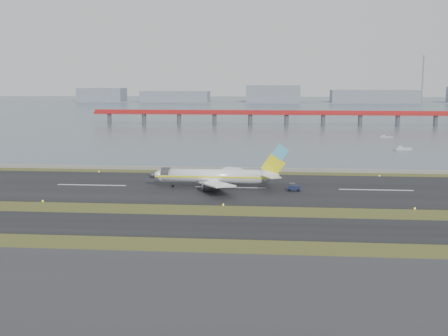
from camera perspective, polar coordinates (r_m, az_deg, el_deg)
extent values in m
plane|color=#344217|center=(128.11, -0.37, -4.59)|extent=(1000.00, 1000.00, 0.00)
cube|color=#2F3032|center=(76.17, -4.46, -14.29)|extent=(1000.00, 50.00, 0.10)
cube|color=black|center=(116.53, -0.94, -5.95)|extent=(1000.00, 18.00, 0.10)
cube|color=black|center=(157.31, 0.67, -2.01)|extent=(1000.00, 45.00, 0.10)
cube|color=gray|center=(186.69, 1.39, -0.11)|extent=(1000.00, 2.50, 1.00)
cube|color=#42515F|center=(584.83, 3.97, 6.05)|extent=(1400.00, 800.00, 1.30)
cube|color=#B21E1E|center=(374.71, 6.37, 5.51)|extent=(260.00, 5.00, 1.60)
cube|color=#B21E1E|center=(374.62, 6.38, 5.74)|extent=(260.00, 0.40, 1.40)
cylinder|color=#4C4C51|center=(385.10, -8.12, 4.90)|extent=(2.80, 2.80, 7.00)
cylinder|color=#4C4C51|center=(375.01, 6.36, 4.82)|extent=(2.80, 2.80, 7.00)
cylinder|color=#4C4C51|center=(389.09, 20.68, 4.45)|extent=(2.80, 2.80, 7.00)
cube|color=gray|center=(744.64, 4.23, 6.69)|extent=(1400.00, 80.00, 1.00)
cube|color=gray|center=(779.54, -12.29, 7.27)|extent=(60.00, 35.00, 18.00)
cube|color=gray|center=(755.90, -4.97, 7.24)|extent=(90.00, 35.00, 14.00)
cube|color=gray|center=(744.18, 5.01, 7.52)|extent=(70.00, 35.00, 22.00)
cube|color=gray|center=(755.20, 15.00, 7.05)|extent=(110.00, 35.00, 16.00)
cylinder|color=gray|center=(767.33, 19.53, 8.51)|extent=(1.80, 1.80, 60.00)
cylinder|color=white|center=(156.01, -1.25, -0.81)|extent=(28.00, 3.80, 3.80)
cone|color=white|center=(158.48, -6.87, -0.72)|extent=(3.20, 3.80, 3.80)
cone|color=white|center=(155.01, 4.71, -0.79)|extent=(5.00, 3.80, 3.80)
cube|color=#FBF31A|center=(154.13, -1.33, -0.93)|extent=(31.00, 0.06, 0.45)
cube|color=#FBF31A|center=(157.89, -1.18, -0.69)|extent=(31.00, 0.06, 0.45)
cube|color=white|center=(147.58, -0.77, -1.65)|extent=(11.31, 15.89, 1.66)
cube|color=white|center=(164.24, -0.16, -0.56)|extent=(11.31, 15.89, 1.66)
cylinder|color=#38383D|center=(150.43, -1.32, -1.92)|extent=(4.20, 2.10, 2.10)
cylinder|color=#38383D|center=(162.16, -0.84, -1.12)|extent=(4.20, 2.10, 2.10)
cube|color=#FBF31A|center=(154.55, 5.02, 0.26)|extent=(6.80, 0.35, 6.85)
cube|color=#54BCEF|center=(154.04, 5.74, 1.61)|extent=(4.85, 0.37, 4.90)
cube|color=white|center=(151.18, 4.81, -0.85)|extent=(5.64, 6.80, 0.22)
cube|color=white|center=(158.68, 4.83, -0.38)|extent=(5.64, 6.80, 0.22)
cylinder|color=black|center=(158.14, -5.22, -1.84)|extent=(0.80, 0.28, 0.80)
cylinder|color=black|center=(153.65, -0.81, -2.08)|extent=(1.00, 0.38, 1.00)
cylinder|color=black|center=(159.12, -0.60, -1.70)|extent=(1.00, 0.38, 1.00)
cube|color=#151D3B|center=(153.56, 7.11, -2.00)|extent=(3.46, 2.00, 1.28)
cube|color=#38383D|center=(153.40, 6.95, -1.68)|extent=(1.53, 1.64, 0.75)
cylinder|color=black|center=(152.82, 6.67, -2.27)|extent=(0.76, 0.34, 0.75)
cylinder|color=black|center=(154.50, 6.66, -2.15)|extent=(0.76, 0.34, 0.75)
cylinder|color=black|center=(152.86, 7.55, -2.29)|extent=(0.76, 0.34, 0.75)
cylinder|color=black|center=(154.54, 7.54, -2.16)|extent=(0.76, 0.34, 0.75)
cube|color=#BBBCC0|center=(252.47, 17.72, 1.84)|extent=(7.90, 4.47, 0.97)
cube|color=#BBBCC0|center=(251.58, 17.41, 2.03)|extent=(2.56, 2.28, 0.97)
cube|color=#BBBCC0|center=(302.43, 16.17, 3.02)|extent=(6.47, 3.69, 0.79)
cube|color=#BBBCC0|center=(302.50, 15.93, 3.16)|extent=(2.10, 1.87, 0.79)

